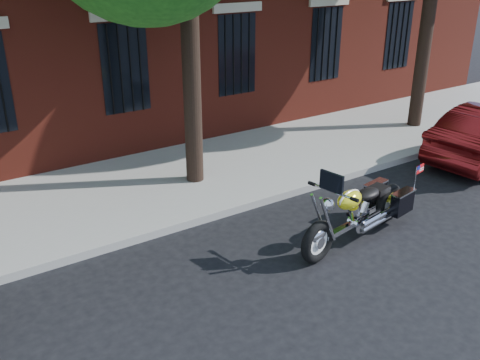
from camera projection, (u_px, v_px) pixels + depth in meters
ground at (255, 250)px, 8.93m from camera, size 120.00×120.00×0.00m
curb at (212, 215)px, 9.96m from camera, size 40.00×0.16×0.15m
sidewalk at (167, 182)px, 11.39m from camera, size 40.00×3.60×0.15m
motorcycle at (362, 212)px, 9.16m from camera, size 2.95×1.12×1.47m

